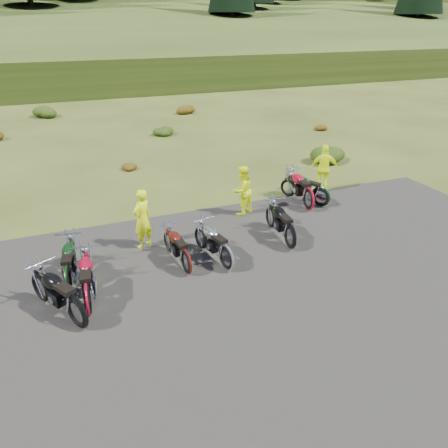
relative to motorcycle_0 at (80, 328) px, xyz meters
name	(u,v)px	position (x,y,z in m)	size (l,w,h in m)	color
ground	(211,275)	(3.31, 0.92, 0.00)	(300.00, 300.00, 0.00)	#344015
gravel_pad	(243,321)	(3.31, -1.08, 0.00)	(20.00, 12.00, 0.04)	black
hill_slope	(69,70)	(3.31, 50.92, 0.00)	(300.00, 46.00, 3.00)	#2F4015
hill_plateau	(50,44)	(3.31, 110.92, 0.00)	(300.00, 90.00, 9.17)	#2F4015
shrub_3	(46,110)	(0.01, 22.82, 0.46)	(1.56, 1.56, 0.92)	#1E370D
shrub_4	(128,165)	(2.91, 10.12, 0.23)	(0.77, 0.77, 0.45)	#5A2D0B
shrub_5	(162,130)	(5.81, 15.42, 0.31)	(1.03, 1.03, 0.61)	#1E370D
shrub_6	(184,108)	(8.71, 20.72, 0.38)	(1.30, 1.30, 0.77)	#5A2D0B
shrub_7	(329,151)	(11.61, 8.02, 0.46)	(1.56, 1.56, 0.92)	#1E370D
shrub_8	(318,126)	(14.51, 13.32, 0.23)	(0.77, 0.77, 0.45)	#5A2D0B
motorcycle_0	(80,328)	(0.00, 0.00, 0.00)	(2.18, 0.73, 1.14)	black
motorcycle_1	(90,314)	(0.26, 0.39, 0.00)	(2.10, 0.70, 1.10)	maroon
motorcycle_2	(70,294)	(-0.09, 1.37, 0.00)	(2.02, 0.67, 1.06)	black
motorcycle_3	(226,270)	(3.77, 1.01, 0.00)	(1.98, 0.66, 1.04)	#B7B7BC
motorcycle_4	(187,274)	(2.76, 1.21, 0.00)	(1.88, 0.63, 0.98)	#4B120C
motorcycle_5	(289,249)	(5.87, 1.41, 0.00)	(2.07, 0.69, 1.08)	black
motorcycle_6	(308,210)	(7.80, 3.56, 0.00)	(2.21, 0.74, 1.16)	maroon
motorcycle_7	(320,207)	(8.35, 3.66, 0.00)	(2.01, 0.67, 1.05)	black
person_middle	(142,220)	(2.07, 3.03, 0.86)	(0.63, 0.41, 1.72)	#D7EC0C
person_right_a	(242,191)	(5.58, 4.10, 0.82)	(0.80, 0.62, 1.64)	#D7EC0C
person_right_b	(324,169)	(9.20, 4.85, 0.89)	(1.04, 0.43, 1.78)	#D7EC0C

